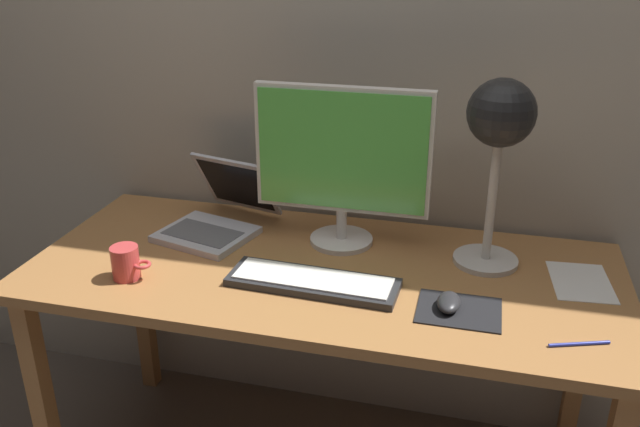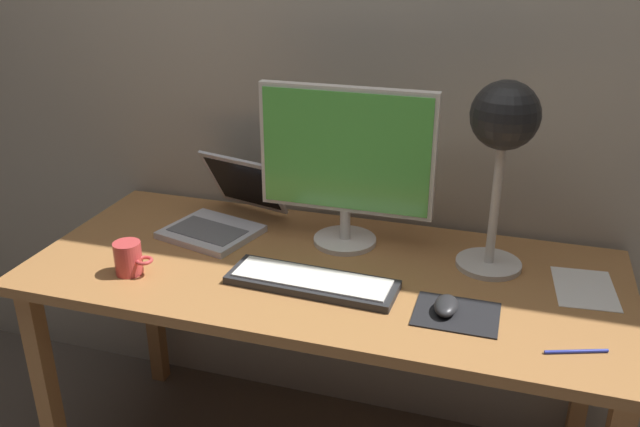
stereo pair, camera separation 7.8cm
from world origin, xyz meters
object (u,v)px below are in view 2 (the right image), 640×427
at_px(laptop, 227,208).
at_px(pen, 576,351).
at_px(mouse, 446,306).
at_px(coffee_mug, 129,258).
at_px(keyboard_main, 313,282).
at_px(desk_lamp, 503,131).
at_px(monitor, 346,159).

height_order(laptop, pen, laptop).
relative_size(laptop, mouse, 4.03).
bearing_deg(coffee_mug, pen, -1.63).
xyz_separation_m(keyboard_main, mouse, (0.34, -0.03, 0.01)).
relative_size(keyboard_main, desk_lamp, 0.88).
relative_size(monitor, pen, 3.55).
distance_m(keyboard_main, laptop, 0.46).
bearing_deg(pen, desk_lamp, 121.00).
xyz_separation_m(desk_lamp, mouse, (-0.08, -0.27, -0.36)).
distance_m(laptop, coffee_mug, 0.38).
relative_size(monitor, mouse, 5.17).
relative_size(monitor, desk_lamp, 0.98).
distance_m(monitor, coffee_mug, 0.64).
bearing_deg(keyboard_main, mouse, -5.01).
xyz_separation_m(desk_lamp, pen, (0.21, -0.35, -0.38)).
bearing_deg(monitor, pen, -31.28).
relative_size(laptop, pen, 2.76).
xyz_separation_m(monitor, coffee_mug, (-0.50, -0.35, -0.21)).
height_order(monitor, pen, monitor).
xyz_separation_m(keyboard_main, pen, (0.63, -0.11, -0.01)).
xyz_separation_m(monitor, pen, (0.62, -0.38, -0.25)).
xyz_separation_m(monitor, laptop, (-0.38, 0.01, -0.20)).
bearing_deg(coffee_mug, monitor, 34.90).
relative_size(desk_lamp, coffee_mug, 4.72).
bearing_deg(pen, laptop, 158.87).
height_order(keyboard_main, coffee_mug, coffee_mug).
relative_size(laptop, coffee_mug, 3.59).
xyz_separation_m(desk_lamp, coffee_mug, (-0.91, -0.32, -0.34)).
xyz_separation_m(mouse, pen, (0.29, -0.08, -0.02)).
height_order(laptop, mouse, laptop).
bearing_deg(monitor, coffee_mug, -145.10).
bearing_deg(mouse, desk_lamp, 73.62).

